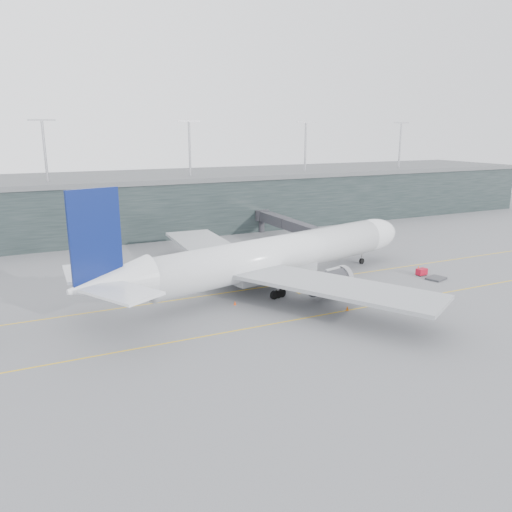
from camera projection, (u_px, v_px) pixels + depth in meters
name	position (u px, v px, depth m)	size (l,w,h in m)	color
ground	(249.00, 282.00, 91.21)	(320.00, 320.00, 0.00)	#5C5B60
taxiline_a	(258.00, 288.00, 87.71)	(160.00, 0.25, 0.02)	gold
taxiline_b	(305.00, 318.00, 73.68)	(160.00, 0.25, 0.02)	gold
taxiline_lead_main	(232.00, 255.00, 110.81)	(0.25, 60.00, 0.02)	gold
terminal	(163.00, 201.00, 140.16)	(240.00, 36.00, 29.00)	black
main_aircraft	(275.00, 256.00, 87.36)	(69.46, 64.05, 19.70)	silver
jet_bridge	(294.00, 227.00, 119.14)	(3.76, 43.61, 6.10)	#2E2E33
gse_cart	(422.00, 272.00, 95.08)	(2.10, 1.44, 1.36)	#A60B20
baggage_dolly	(436.00, 278.00, 92.74)	(3.42, 2.74, 0.34)	#333438
uld_a	(208.00, 266.00, 98.07)	(2.15, 1.72, 1.94)	#35353A
uld_b	(217.00, 261.00, 101.19)	(2.46, 2.05, 2.09)	#35353A
uld_c	(226.00, 263.00, 100.62)	(2.07, 1.83, 1.60)	#35353A
cone_nose	(418.00, 267.00, 99.62)	(0.44, 0.44, 0.69)	#E1500C
cone_wing_stbd	(347.00, 308.00, 76.74)	(0.48, 0.48, 0.76)	#CB590B
cone_wing_port	(275.00, 260.00, 105.10)	(0.43, 0.43, 0.68)	orange
cone_tail	(235.00, 303.00, 79.15)	(0.43, 0.43, 0.69)	#DA3F0C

